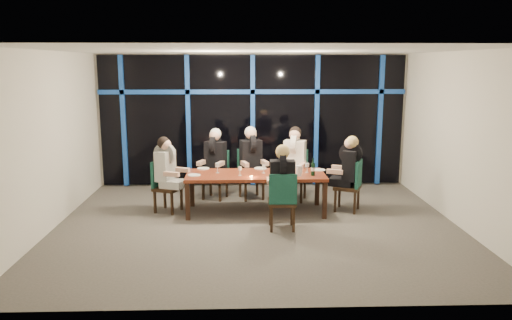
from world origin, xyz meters
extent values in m
plane|color=#5D5852|center=(0.00, 0.00, 0.00)|extent=(7.00, 7.00, 0.00)
cube|color=silver|center=(0.00, 3.00, 1.50)|extent=(7.00, 0.04, 3.00)
cube|color=silver|center=(0.00, -3.00, 1.50)|extent=(7.00, 0.04, 3.00)
cube|color=silver|center=(-3.50, 0.00, 1.50)|extent=(0.04, 6.00, 3.00)
cube|color=silver|center=(3.50, 0.00, 1.50)|extent=(0.04, 6.00, 3.00)
cube|color=white|center=(0.00, 0.00, 3.00)|extent=(7.00, 6.00, 0.04)
cube|color=black|center=(0.00, 2.94, 1.50)|extent=(6.86, 0.04, 2.94)
cube|color=#1543A3|center=(-2.90, 2.89, 1.50)|extent=(0.10, 0.10, 2.94)
cube|color=#1543A3|center=(-1.45, 2.89, 1.50)|extent=(0.10, 0.10, 2.94)
cube|color=#1543A3|center=(0.00, 2.89, 1.50)|extent=(0.10, 0.10, 2.94)
cube|color=#1543A3|center=(1.45, 2.89, 1.50)|extent=(0.10, 0.10, 2.94)
cube|color=#1543A3|center=(2.90, 2.89, 1.50)|extent=(0.10, 0.10, 2.94)
cube|color=#1543A3|center=(0.00, 2.89, 2.16)|extent=(6.86, 0.10, 0.10)
cube|color=#FF2D14|center=(1.10, 3.25, 2.15)|extent=(0.60, 0.05, 0.35)
cube|color=maroon|center=(0.00, 0.80, 0.72)|extent=(2.60, 1.00, 0.06)
cube|color=black|center=(-1.24, 0.36, 0.34)|extent=(0.08, 0.08, 0.69)
cube|color=black|center=(1.24, 0.36, 0.34)|extent=(0.08, 0.08, 0.69)
cube|color=black|center=(-1.24, 1.24, 0.34)|extent=(0.08, 0.08, 0.69)
cube|color=black|center=(1.24, 1.24, 0.34)|extent=(0.08, 0.08, 0.69)
cube|color=black|center=(-0.82, 1.79, 0.47)|extent=(0.60, 0.60, 0.06)
cube|color=#1A5343|center=(-0.74, 1.99, 0.75)|extent=(0.45, 0.21, 0.52)
cube|color=black|center=(-1.06, 1.69, 0.22)|extent=(0.05, 0.05, 0.44)
cube|color=black|center=(-0.71, 1.55, 0.22)|extent=(0.05, 0.05, 0.44)
cube|color=black|center=(-0.92, 2.04, 0.22)|extent=(0.05, 0.05, 0.44)
cube|color=black|center=(-0.57, 1.90, 0.22)|extent=(0.05, 0.05, 0.44)
cube|color=black|center=(-0.06, 1.78, 0.48)|extent=(0.60, 0.60, 0.06)
cube|color=#1A5343|center=(-0.12, 1.98, 0.76)|extent=(0.47, 0.19, 0.53)
cube|color=black|center=(-0.18, 1.54, 0.22)|extent=(0.05, 0.05, 0.45)
cube|color=black|center=(0.18, 1.65, 0.22)|extent=(0.05, 0.05, 0.45)
cube|color=black|center=(-0.29, 1.90, 0.22)|extent=(0.05, 0.05, 0.45)
cube|color=black|center=(0.07, 2.01, 0.22)|extent=(0.05, 0.05, 0.45)
cube|color=black|center=(0.82, 1.62, 0.48)|extent=(0.61, 0.61, 0.06)
cube|color=#1A5343|center=(0.88, 1.82, 0.77)|extent=(0.48, 0.20, 0.54)
cube|color=black|center=(0.57, 1.49, 0.23)|extent=(0.05, 0.05, 0.45)
cube|color=black|center=(0.94, 1.37, 0.23)|extent=(0.05, 0.05, 0.45)
cube|color=black|center=(0.69, 1.86, 0.23)|extent=(0.05, 0.05, 0.45)
cube|color=black|center=(1.06, 1.74, 0.23)|extent=(0.05, 0.05, 0.45)
cube|color=black|center=(-1.66, 0.89, 0.46)|extent=(0.59, 0.59, 0.06)
cube|color=#1A5343|center=(-1.85, 0.97, 0.73)|extent=(0.22, 0.44, 0.51)
cube|color=black|center=(-1.56, 0.65, 0.21)|extent=(0.05, 0.05, 0.43)
cube|color=black|center=(-1.43, 0.99, 0.21)|extent=(0.05, 0.05, 0.43)
cube|color=black|center=(-1.90, 0.79, 0.21)|extent=(0.05, 0.05, 0.43)
cube|color=black|center=(-1.77, 1.13, 0.21)|extent=(0.05, 0.05, 0.43)
cube|color=black|center=(1.75, 0.84, 0.46)|extent=(0.61, 0.61, 0.06)
cube|color=#1A5343|center=(1.94, 0.76, 0.74)|extent=(0.23, 0.44, 0.51)
cube|color=black|center=(1.66, 1.08, 0.21)|extent=(0.05, 0.05, 0.43)
cube|color=black|center=(1.51, 0.75, 0.21)|extent=(0.05, 0.05, 0.43)
cube|color=black|center=(2.00, 0.94, 0.21)|extent=(0.05, 0.05, 0.43)
cube|color=black|center=(1.85, 0.60, 0.21)|extent=(0.05, 0.05, 0.43)
cube|color=black|center=(0.42, -0.18, 0.46)|extent=(0.47, 0.47, 0.06)
cube|color=#1A5343|center=(0.41, -0.39, 0.74)|extent=(0.47, 0.06, 0.52)
cube|color=black|center=(0.60, 0.00, 0.22)|extent=(0.04, 0.04, 0.43)
cube|color=black|center=(0.23, 0.01, 0.22)|extent=(0.04, 0.04, 0.43)
cube|color=black|center=(0.60, -0.37, 0.22)|extent=(0.04, 0.04, 0.43)
cube|color=black|center=(0.23, -0.36, 0.22)|extent=(0.04, 0.04, 0.43)
cube|color=black|center=(-0.86, 1.68, 0.57)|extent=(0.50, 0.54, 0.15)
cube|color=black|center=(-0.80, 1.83, 0.91)|extent=(0.48, 0.38, 0.58)
cylinder|color=black|center=(-0.80, 1.83, 1.14)|extent=(0.25, 0.44, 0.44)
sphere|color=tan|center=(-0.81, 1.81, 1.33)|extent=(0.22, 0.22, 0.22)
sphere|color=silver|center=(-0.79, 1.85, 1.36)|extent=(0.24, 0.24, 0.24)
cube|color=tan|center=(-1.08, 1.68, 0.79)|extent=(0.19, 0.32, 0.08)
cube|color=tan|center=(-0.70, 1.53, 0.79)|extent=(0.19, 0.32, 0.08)
cube|color=black|center=(-0.02, 1.65, 0.58)|extent=(0.50, 0.54, 0.15)
cube|color=black|center=(-0.07, 1.82, 0.93)|extent=(0.48, 0.37, 0.59)
cylinder|color=black|center=(-0.07, 1.82, 1.17)|extent=(0.23, 0.46, 0.45)
sphere|color=tan|center=(-0.06, 1.80, 1.36)|extent=(0.22, 0.22, 0.22)
sphere|color=silver|center=(-0.07, 1.84, 1.39)|extent=(0.24, 0.24, 0.24)
cube|color=tan|center=(-0.20, 1.51, 0.79)|extent=(0.17, 0.33, 0.08)
cube|color=tan|center=(0.21, 1.64, 0.79)|extent=(0.17, 0.33, 0.08)
cube|color=silver|center=(0.78, 1.49, 0.59)|extent=(0.51, 0.55, 0.15)
cube|color=silver|center=(0.83, 1.66, 0.94)|extent=(0.49, 0.38, 0.60)
cylinder|color=silver|center=(0.83, 1.66, 1.18)|extent=(0.24, 0.46, 0.45)
sphere|color=tan|center=(0.82, 1.64, 1.37)|extent=(0.23, 0.23, 0.23)
sphere|color=black|center=(0.84, 1.68, 1.40)|extent=(0.25, 0.25, 0.25)
cube|color=tan|center=(0.55, 1.48, 0.79)|extent=(0.18, 0.33, 0.09)
cube|color=tan|center=(0.95, 1.35, 0.79)|extent=(0.18, 0.33, 0.09)
cube|color=black|center=(-1.55, 0.85, 0.56)|extent=(0.53, 0.50, 0.14)
cube|color=black|center=(-1.70, 0.91, 0.89)|extent=(0.38, 0.47, 0.57)
cylinder|color=black|center=(-1.70, 0.91, 1.12)|extent=(0.43, 0.25, 0.43)
sphere|color=tan|center=(-1.68, 0.90, 1.30)|extent=(0.21, 0.21, 0.21)
sphere|color=black|center=(-1.72, 0.91, 1.33)|extent=(0.23, 0.23, 0.23)
cube|color=tan|center=(-1.55, 0.63, 0.79)|extent=(0.31, 0.19, 0.08)
cube|color=tan|center=(-1.40, 1.00, 0.79)|extent=(0.31, 0.19, 0.08)
cube|color=black|center=(1.64, 0.89, 0.56)|extent=(0.54, 0.51, 0.14)
cube|color=black|center=(1.79, 0.82, 0.90)|extent=(0.39, 0.47, 0.57)
cylinder|color=black|center=(1.79, 0.82, 1.12)|extent=(0.43, 0.26, 0.43)
sphere|color=tan|center=(1.77, 0.83, 1.31)|extent=(0.21, 0.21, 0.21)
sphere|color=tan|center=(1.81, 0.82, 1.34)|extent=(0.24, 0.24, 0.24)
cube|color=tan|center=(1.65, 1.11, 0.79)|extent=(0.31, 0.20, 0.08)
cube|color=tan|center=(1.49, 0.73, 0.79)|extent=(0.31, 0.20, 0.08)
cube|color=black|center=(0.42, -0.06, 0.57)|extent=(0.38, 0.44, 0.14)
cube|color=black|center=(0.42, -0.22, 0.91)|extent=(0.42, 0.25, 0.58)
cylinder|color=black|center=(0.42, -0.22, 1.14)|extent=(0.11, 0.43, 0.43)
sphere|color=tan|center=(0.42, -0.20, 1.32)|extent=(0.22, 0.22, 0.22)
sphere|color=tan|center=(0.41, -0.24, 1.35)|extent=(0.24, 0.24, 0.24)
cube|color=tan|center=(0.62, 0.02, 0.79)|extent=(0.09, 0.31, 0.08)
cube|color=tan|center=(0.21, 0.03, 0.79)|extent=(0.09, 0.31, 0.08)
cylinder|color=white|center=(-1.02, 1.27, 0.76)|extent=(0.24, 0.24, 0.01)
cylinder|color=white|center=(0.11, 1.24, 0.76)|extent=(0.24, 0.24, 0.01)
cylinder|color=white|center=(0.64, 1.08, 0.76)|extent=(0.24, 0.24, 0.01)
cylinder|color=white|center=(-1.15, 0.68, 0.76)|extent=(0.24, 0.24, 0.01)
cylinder|color=white|center=(1.24, 1.06, 0.76)|extent=(0.24, 0.24, 0.01)
cylinder|color=white|center=(0.42, 0.38, 0.76)|extent=(0.24, 0.24, 0.01)
cylinder|color=black|center=(1.05, 0.61, 0.87)|extent=(0.07, 0.07, 0.24)
cylinder|color=black|center=(1.05, 0.61, 1.03)|extent=(0.03, 0.03, 0.09)
cylinder|color=silver|center=(1.05, 0.61, 0.87)|extent=(0.07, 0.07, 0.07)
cylinder|color=silver|center=(0.78, 0.57, 0.85)|extent=(0.11, 0.11, 0.20)
cylinder|color=silver|center=(0.84, 0.57, 0.87)|extent=(0.02, 0.02, 0.14)
cylinder|color=#FFA34C|center=(-0.09, 0.49, 0.76)|extent=(0.05, 0.05, 0.03)
cylinder|color=silver|center=(-0.30, 0.66, 0.75)|extent=(0.06, 0.06, 0.01)
cylinder|color=silver|center=(-0.30, 0.66, 0.80)|extent=(0.01, 0.01, 0.09)
cylinder|color=silver|center=(-0.30, 0.66, 0.88)|extent=(0.06, 0.06, 0.07)
cylinder|color=silver|center=(0.15, 0.85, 0.75)|extent=(0.06, 0.06, 0.01)
cylinder|color=silver|center=(0.15, 0.85, 0.80)|extent=(0.01, 0.01, 0.09)
cylinder|color=silver|center=(0.15, 0.85, 0.88)|extent=(0.06, 0.06, 0.06)
cylinder|color=silver|center=(0.44, 0.76, 0.75)|extent=(0.06, 0.06, 0.01)
cylinder|color=silver|center=(0.44, 0.76, 0.80)|extent=(0.01, 0.01, 0.09)
cylinder|color=silver|center=(0.44, 0.76, 0.88)|extent=(0.06, 0.06, 0.06)
cylinder|color=silver|center=(-0.72, 0.89, 0.75)|extent=(0.07, 0.07, 0.01)
cylinder|color=silver|center=(-0.72, 0.89, 0.81)|extent=(0.01, 0.01, 0.11)
cylinder|color=silver|center=(-0.72, 0.89, 0.90)|extent=(0.07, 0.07, 0.08)
cylinder|color=white|center=(0.98, 0.87, 0.75)|extent=(0.07, 0.07, 0.01)
cylinder|color=white|center=(0.98, 0.87, 0.81)|extent=(0.01, 0.01, 0.10)
cylinder|color=white|center=(0.98, 0.87, 0.89)|extent=(0.07, 0.07, 0.07)
camera|label=1|loc=(-0.29, -8.34, 2.80)|focal=35.00mm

